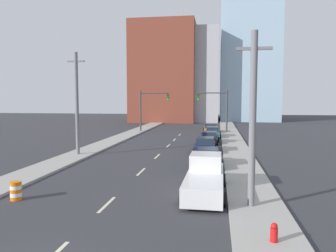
{
  "coord_description": "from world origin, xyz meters",
  "views": [
    {
      "loc": [
        5.25,
        -7.48,
        5.13
      ],
      "look_at": [
        0.04,
        27.08,
        2.2
      ],
      "focal_mm": 35.0,
      "sensor_mm": 36.0,
      "label": 1
    }
  ],
  "objects": [
    {
      "name": "utility_pole_left_mid",
      "position": [
        -7.15,
        20.2,
        4.73
      ],
      "size": [
        1.6,
        0.32,
        9.22
      ],
      "color": "slate",
      "rests_on": "ground"
    },
    {
      "name": "fire_hydrant",
      "position": [
        7.26,
        3.96,
        0.41
      ],
      "size": [
        0.26,
        0.26,
        0.84
      ],
      "color": "red",
      "rests_on": "ground"
    },
    {
      "name": "building_office_center",
      "position": [
        -0.57,
        71.4,
        10.16
      ],
      "size": [
        12.0,
        20.0,
        20.32
      ],
      "color": "#A8A8AD",
      "rests_on": "ground"
    },
    {
      "name": "sedan_black",
      "position": [
        4.39,
        29.99,
        0.63
      ],
      "size": [
        2.32,
        4.62,
        1.38
      ],
      "rotation": [
        0.0,
        0.0,
        -0.05
      ],
      "color": "black",
      "rests_on": "ground"
    },
    {
      "name": "traffic_barrel",
      "position": [
        -4.79,
        7.41,
        0.47
      ],
      "size": [
        0.56,
        0.56,
        0.95
      ],
      "color": "orange",
      "rests_on": "ground"
    },
    {
      "name": "traffic_signal_right",
      "position": [
        5.38,
        41.61,
        4.14
      ],
      "size": [
        4.55,
        0.35,
        6.37
      ],
      "color": "#38383D",
      "rests_on": "ground"
    },
    {
      "name": "lane_stripe_at_28m",
      "position": [
        0.0,
        27.57,
        0.0
      ],
      "size": [
        0.16,
        2.4,
        0.01
      ],
      "primitive_type": "cube",
      "color": "beige",
      "rests_on": "ground"
    },
    {
      "name": "pickup_truck_white",
      "position": [
        4.64,
        10.08,
        0.83
      ],
      "size": [
        2.3,
        6.29,
        2.03
      ],
      "rotation": [
        0.0,
        0.0,
        -0.02
      ],
      "color": "silver",
      "rests_on": "ground"
    },
    {
      "name": "lane_stripe_at_39m",
      "position": [
        0.0,
        38.71,
        0.0
      ],
      "size": [
        0.16,
        2.4,
        0.01
      ],
      "primitive_type": "cube",
      "color": "beige",
      "rests_on": "ground"
    },
    {
      "name": "sidewalk_right",
      "position": [
        7.14,
        47.3,
        0.08
      ],
      "size": [
        2.65,
        94.6,
        0.16
      ],
      "color": "#9E9B93",
      "rests_on": "ground"
    },
    {
      "name": "building_brick_left",
      "position": [
        -6.56,
        67.4,
        10.85
      ],
      "size": [
        14.0,
        16.0,
        21.71
      ],
      "color": "brown",
      "rests_on": "ground"
    },
    {
      "name": "sedan_navy",
      "position": [
        4.14,
        23.82,
        0.65
      ],
      "size": [
        2.16,
        4.77,
        1.43
      ],
      "rotation": [
        0.0,
        0.0,
        0.01
      ],
      "color": "#141E47",
      "rests_on": "ground"
    },
    {
      "name": "utility_pole_right_near",
      "position": [
        6.86,
        7.83,
        4.21
      ],
      "size": [
        1.6,
        0.32,
        8.17
      ],
      "color": "slate",
      "rests_on": "ground"
    },
    {
      "name": "sedan_green",
      "position": [
        4.58,
        17.06,
        0.64
      ],
      "size": [
        2.27,
        4.65,
        1.4
      ],
      "rotation": [
        0.0,
        0.0,
        0.06
      ],
      "color": "#1E6033",
      "rests_on": "ground"
    },
    {
      "name": "lane_stripe_at_15m",
      "position": [
        0.0,
        14.63,
        0.0
      ],
      "size": [
        0.16,
        2.4,
        0.01
      ],
      "primitive_type": "cube",
      "color": "beige",
      "rests_on": "ground"
    },
    {
      "name": "traffic_signal_left",
      "position": [
        -5.14,
        41.61,
        4.14
      ],
      "size": [
        4.55,
        0.35,
        6.37
      ],
      "color": "#38383D",
      "rests_on": "ground"
    },
    {
      "name": "lane_stripe_at_7m",
      "position": [
        0.0,
        7.41,
        0.0
      ],
      "size": [
        0.16,
        2.4,
        0.01
      ],
      "primitive_type": "cube",
      "color": "beige",
      "rests_on": "ground"
    },
    {
      "name": "sedan_orange",
      "position": [
        4.23,
        41.63,
        0.66
      ],
      "size": [
        2.25,
        4.48,
        1.43
      ],
      "rotation": [
        0.0,
        0.0,
        0.04
      ],
      "color": "orange",
      "rests_on": "ground"
    },
    {
      "name": "lane_stripe_at_21m",
      "position": [
        0.0,
        20.91,
        0.0
      ],
      "size": [
        0.16,
        2.4,
        0.01
      ],
      "primitive_type": "cube",
      "color": "beige",
      "rests_on": "ground"
    },
    {
      "name": "sidewalk_left",
      "position": [
        -7.14,
        47.3,
        0.08
      ],
      "size": [
        2.65,
        94.6,
        0.16
      ],
      "color": "#9E9B93",
      "rests_on": "ground"
    },
    {
      "name": "lane_stripe_at_33m",
      "position": [
        0.0,
        32.83,
        0.0
      ],
      "size": [
        0.16,
        2.4,
        0.01
      ],
      "primitive_type": "cube",
      "color": "beige",
      "rests_on": "ground"
    },
    {
      "name": "sedan_teal",
      "position": [
        4.64,
        35.94,
        0.65
      ],
      "size": [
        2.17,
        4.75,
        1.43
      ],
      "rotation": [
        0.0,
        0.0,
        0.03
      ],
      "color": "#196B75",
      "rests_on": "ground"
    },
    {
      "name": "building_glass_right",
      "position": [
        12.45,
        75.4,
        19.92
      ],
      "size": [
        13.0,
        20.0,
        39.84
      ],
      "color": "#99B7CC",
      "rests_on": "ground"
    }
  ]
}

